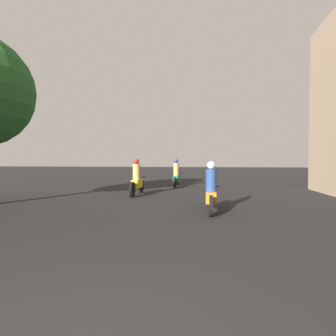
% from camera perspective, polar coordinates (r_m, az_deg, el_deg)
% --- Properties ---
extents(motorcycle_orange, '(0.60, 2.02, 1.53)m').
position_cam_1_polar(motorcycle_orange, '(8.04, 9.34, -5.13)').
color(motorcycle_orange, black).
rests_on(motorcycle_orange, ground_plane).
extents(motorcycle_yellow, '(0.60, 2.15, 1.63)m').
position_cam_1_polar(motorcycle_yellow, '(11.85, -6.81, -2.77)').
color(motorcycle_yellow, black).
rests_on(motorcycle_yellow, ground_plane).
extents(motorcycle_green, '(0.60, 2.07, 1.63)m').
position_cam_1_polar(motorcycle_green, '(15.53, 1.81, -1.70)').
color(motorcycle_green, black).
rests_on(motorcycle_green, ground_plane).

